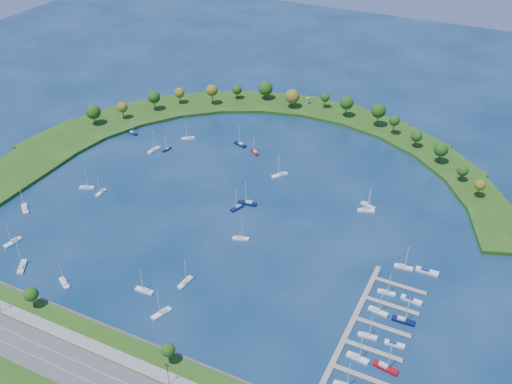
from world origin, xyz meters
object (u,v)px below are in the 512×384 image
at_px(moored_boat_6, 162,313).
at_px(moored_boat_11, 255,152).
at_px(docked_boat_7, 403,320).
at_px(docked_boat_8, 386,292).
at_px(moored_boat_15, 25,208).
at_px(moored_boat_20, 154,150).
at_px(moored_boat_8, 368,205).
at_px(moored_boat_18, 188,138).
at_px(docked_boat_5, 394,344).
at_px(moored_boat_2, 366,210).
at_px(moored_boat_14, 144,290).
at_px(docked_boat_2, 358,357).
at_px(docked_boat_3, 385,367).
at_px(moored_boat_17, 167,149).
at_px(docked_boat_6, 378,311).
at_px(moored_boat_1, 237,207).
at_px(moored_boat_3, 87,187).
at_px(moored_boat_13, 247,203).
at_px(moored_boat_10, 280,175).
at_px(moored_boat_19, 240,144).
at_px(moored_boat_12, 13,242).
at_px(moored_boat_16, 101,192).
at_px(moored_boat_5, 133,133).
at_px(docked_boat_9, 411,300).
at_px(dock_system, 367,335).
at_px(moored_boat_7, 241,238).
at_px(docked_boat_11, 427,271).
at_px(moored_boat_0, 64,283).
at_px(docked_boat_4, 367,335).
at_px(harbor_tower, 308,101).
at_px(docked_boat_10, 404,267).
at_px(moored_boat_9, 185,282).
at_px(moored_boat_4, 22,266).

relative_size(moored_boat_6, moored_boat_11, 1.13).
height_order(docked_boat_7, docked_boat_8, docked_boat_7).
distance_m(moored_boat_15, moored_boat_20, 82.98).
relative_size(moored_boat_8, moored_boat_18, 1.04).
xyz_separation_m(moored_boat_8, docked_boat_5, (36.40, -84.65, -0.34)).
xyz_separation_m(moored_boat_2, moored_boat_14, (-66.13, -97.68, -0.01)).
bearing_deg(docked_boat_2, docked_boat_3, 6.00).
relative_size(moored_boat_17, docked_boat_6, 0.79).
relative_size(moored_boat_1, docked_boat_3, 0.85).
relative_size(moored_boat_3, moored_boat_17, 1.20).
relative_size(moored_boat_13, docked_boat_6, 1.17).
height_order(moored_boat_10, docked_boat_7, moored_boat_10).
distance_m(moored_boat_17, moored_boat_20, 7.62).
distance_m(moored_boat_6, moored_boat_15, 107.58).
distance_m(moored_boat_19, docked_boat_7, 159.86).
xyz_separation_m(moored_boat_10, moored_boat_14, (-13.32, -109.30, -0.05)).
relative_size(moored_boat_12, docked_boat_2, 1.04).
bearing_deg(moored_boat_16, moored_boat_5, -159.70).
bearing_deg(moored_boat_8, moored_boat_6, -91.45).
height_order(docked_boat_8, docked_boat_9, docked_boat_8).
bearing_deg(dock_system, moored_boat_5, 151.93).
xyz_separation_m(moored_boat_15, docked_boat_9, (191.42, 21.34, -0.29)).
bearing_deg(docked_boat_5, moored_boat_7, 154.45).
xyz_separation_m(docked_boat_6, docked_boat_11, (12.34, 33.08, -0.17)).
distance_m(moored_boat_10, docked_boat_9, 110.24).
bearing_deg(moored_boat_8, moored_boat_11, -173.79).
bearing_deg(moored_boat_10, moored_boat_16, -18.21).
xyz_separation_m(moored_boat_18, docked_boat_6, (146.74, -92.28, 0.01)).
height_order(moored_boat_0, docked_boat_2, docked_boat_2).
distance_m(moored_boat_0, docked_boat_7, 142.13).
height_order(moored_boat_8, docked_boat_4, moored_boat_8).
distance_m(moored_boat_16, moored_boat_20, 50.30).
distance_m(harbor_tower, dock_system, 206.46).
xyz_separation_m(moored_boat_17, docked_boat_4, (150.69, -89.34, 0.03)).
height_order(moored_boat_18, docked_boat_3, docked_boat_3).
height_order(moored_boat_16, moored_boat_20, moored_boat_20).
bearing_deg(moored_boat_15, harbor_tower, -77.04).
xyz_separation_m(moored_boat_20, docked_boat_9, (167.48, -58.11, -0.28)).
height_order(moored_boat_17, docked_boat_10, docked_boat_10).
relative_size(moored_boat_12, docked_boat_4, 1.19).
height_order(dock_system, moored_boat_11, moored_boat_11).
relative_size(moored_boat_6, moored_boat_10, 0.94).
distance_m(moored_boat_0, moored_boat_9, 51.74).
height_order(moored_boat_1, docked_boat_6, docked_boat_6).
relative_size(moored_boat_4, moored_boat_10, 1.00).
bearing_deg(moored_boat_15, moored_boat_1, -115.22).
distance_m(docked_boat_9, docked_boat_11, 20.69).
xyz_separation_m(moored_boat_3, docked_boat_10, (168.54, 10.60, 0.02)).
height_order(moored_boat_11, moored_boat_20, moored_boat_20).
bearing_deg(moored_boat_17, moored_boat_12, 0.78).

